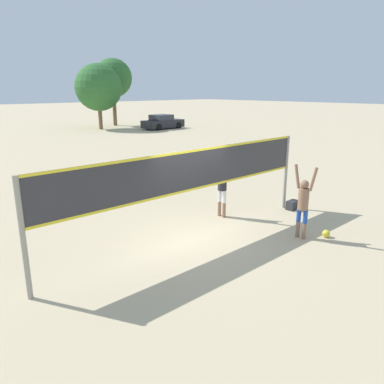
{
  "coord_description": "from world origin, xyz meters",
  "views": [
    {
      "loc": [
        -6.34,
        -6.9,
        3.94
      ],
      "look_at": [
        0.0,
        0.0,
        1.35
      ],
      "focal_mm": 35.0,
      "sensor_mm": 36.0,
      "label": 1
    }
  ],
  "objects_px": {
    "player_spiker": "(303,201)",
    "tree_left_cluster": "(113,78)",
    "gear_bag": "(293,205)",
    "tree_right_cluster": "(98,87)",
    "volleyball_net": "(192,176)",
    "player_blocker": "(222,182)",
    "volleyball": "(326,234)",
    "parked_car_mid": "(163,122)"
  },
  "relations": [
    {
      "from": "volleyball_net",
      "to": "player_spiker",
      "type": "xyz_separation_m",
      "value": [
        2.31,
        -1.88,
        -0.72
      ]
    },
    {
      "from": "volleyball",
      "to": "gear_bag",
      "type": "relative_size",
      "value": 0.48
    },
    {
      "from": "player_spiker",
      "to": "gear_bag",
      "type": "bearing_deg",
      "value": -52.38
    },
    {
      "from": "gear_bag",
      "to": "volleyball_net",
      "type": "bearing_deg",
      "value": 175.72
    },
    {
      "from": "volleyball",
      "to": "tree_left_cluster",
      "type": "relative_size",
      "value": 0.03
    },
    {
      "from": "player_spiker",
      "to": "tree_right_cluster",
      "type": "height_order",
      "value": "tree_right_cluster"
    },
    {
      "from": "player_spiker",
      "to": "gear_bag",
      "type": "height_order",
      "value": "player_spiker"
    },
    {
      "from": "player_spiker",
      "to": "volleyball",
      "type": "bearing_deg",
      "value": -129.26
    },
    {
      "from": "player_blocker",
      "to": "tree_right_cluster",
      "type": "height_order",
      "value": "tree_right_cluster"
    },
    {
      "from": "volleyball",
      "to": "parked_car_mid",
      "type": "xyz_separation_m",
      "value": [
        14.62,
        25.79,
        0.54
      ]
    },
    {
      "from": "volleyball_net",
      "to": "volleyball",
      "type": "relative_size",
      "value": 41.12
    },
    {
      "from": "player_blocker",
      "to": "gear_bag",
      "type": "height_order",
      "value": "player_blocker"
    },
    {
      "from": "parked_car_mid",
      "to": "tree_left_cluster",
      "type": "height_order",
      "value": "tree_left_cluster"
    },
    {
      "from": "player_spiker",
      "to": "player_blocker",
      "type": "xyz_separation_m",
      "value": [
        -0.29,
        2.68,
        0.07
      ]
    },
    {
      "from": "volleyball",
      "to": "parked_car_mid",
      "type": "relative_size",
      "value": 0.05
    },
    {
      "from": "player_spiker",
      "to": "tree_left_cluster",
      "type": "relative_size",
      "value": 0.28
    },
    {
      "from": "gear_bag",
      "to": "parked_car_mid",
      "type": "distance_m",
      "value": 27.18
    },
    {
      "from": "tree_left_cluster",
      "to": "parked_car_mid",
      "type": "bearing_deg",
      "value": -75.2
    },
    {
      "from": "volleyball",
      "to": "gear_bag",
      "type": "distance_m",
      "value": 2.49
    },
    {
      "from": "player_blocker",
      "to": "gear_bag",
      "type": "bearing_deg",
      "value": 64.08
    },
    {
      "from": "parked_car_mid",
      "to": "tree_left_cluster",
      "type": "bearing_deg",
      "value": 101.75
    },
    {
      "from": "volleyball_net",
      "to": "tree_right_cluster",
      "type": "height_order",
      "value": "tree_right_cluster"
    },
    {
      "from": "gear_bag",
      "to": "parked_car_mid",
      "type": "xyz_separation_m",
      "value": [
        13.16,
        23.77,
        0.49
      ]
    },
    {
      "from": "player_spiker",
      "to": "player_blocker",
      "type": "distance_m",
      "value": 2.7
    },
    {
      "from": "volleyball",
      "to": "tree_left_cluster",
      "type": "xyz_separation_m",
      "value": [
        12.95,
        32.14,
        4.94
      ]
    },
    {
      "from": "volleyball_net",
      "to": "player_spiker",
      "type": "relative_size",
      "value": 4.3
    },
    {
      "from": "player_blocker",
      "to": "parked_car_mid",
      "type": "bearing_deg",
      "value": 145.68
    },
    {
      "from": "tree_right_cluster",
      "to": "player_spiker",
      "type": "bearing_deg",
      "value": -109.49
    },
    {
      "from": "gear_bag",
      "to": "tree_right_cluster",
      "type": "relative_size",
      "value": 0.07
    },
    {
      "from": "gear_bag",
      "to": "tree_right_cluster",
      "type": "bearing_deg",
      "value": 73.26
    },
    {
      "from": "volleyball_net",
      "to": "tree_left_cluster",
      "type": "relative_size",
      "value": 1.22
    },
    {
      "from": "parked_car_mid",
      "to": "tree_left_cluster",
      "type": "distance_m",
      "value": 7.91
    },
    {
      "from": "player_blocker",
      "to": "tree_left_cluster",
      "type": "xyz_separation_m",
      "value": [
        13.79,
        29.01,
        3.92
      ]
    },
    {
      "from": "tree_right_cluster",
      "to": "volleyball_net",
      "type": "bearing_deg",
      "value": -114.82
    },
    {
      "from": "tree_left_cluster",
      "to": "player_blocker",
      "type": "bearing_deg",
      "value": -115.42
    },
    {
      "from": "player_blocker",
      "to": "volleyball",
      "type": "relative_size",
      "value": 10.16
    },
    {
      "from": "volleyball_net",
      "to": "tree_right_cluster",
      "type": "xyz_separation_m",
      "value": [
        12.66,
        27.37,
        2.29
      ]
    },
    {
      "from": "player_spiker",
      "to": "tree_left_cluster",
      "type": "bearing_deg",
      "value": -23.08
    },
    {
      "from": "parked_car_mid",
      "to": "tree_left_cluster",
      "type": "xyz_separation_m",
      "value": [
        -1.68,
        6.36,
        4.4
      ]
    },
    {
      "from": "player_spiker",
      "to": "volleyball",
      "type": "relative_size",
      "value": 9.57
    },
    {
      "from": "player_blocker",
      "to": "volleyball",
      "type": "xyz_separation_m",
      "value": [
        0.84,
        -3.13,
        -1.02
      ]
    },
    {
      "from": "tree_right_cluster",
      "to": "tree_left_cluster",
      "type": "bearing_deg",
      "value": 37.7
    }
  ]
}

